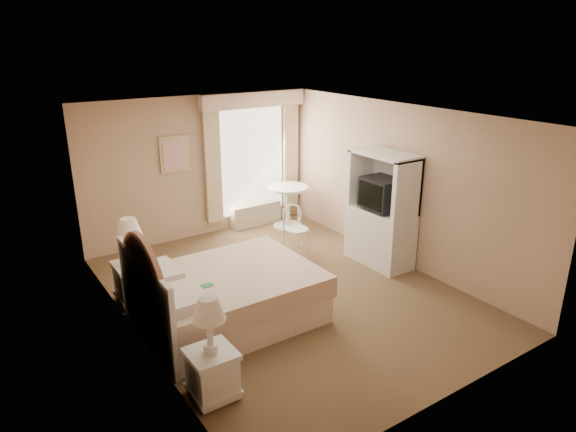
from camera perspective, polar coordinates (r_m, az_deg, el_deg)
room at (r=6.85m, az=-0.21°, el=0.80°), size 4.21×5.51×2.51m
window at (r=9.54m, az=-3.83°, el=6.66°), size 2.05×0.22×2.51m
framed_art at (r=8.91m, az=-12.47°, el=6.72°), size 0.52×0.04×0.62m
bed at (r=6.54m, az=-7.51°, el=-8.83°), size 2.16×1.70×1.50m
nightstand_near at (r=5.29m, az=-8.49°, el=-15.68°), size 0.45×0.45×1.10m
nightstand_far at (r=7.24m, az=-16.81°, el=-5.89°), size 0.49×0.49×1.18m
round_table at (r=9.60m, az=0.00°, el=1.78°), size 0.75×0.75×0.80m
cafe_chair at (r=8.50m, az=0.74°, el=-1.02°), size 0.40×0.40×0.81m
armoire at (r=8.14m, az=10.30°, el=-0.24°), size 0.54×1.08×1.80m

